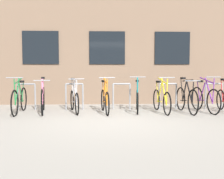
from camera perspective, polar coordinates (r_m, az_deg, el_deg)
name	(u,v)px	position (r m, az deg, el deg)	size (l,w,h in m)	color
ground_plane	(110,121)	(6.38, -0.39, -6.91)	(42.00, 42.00, 0.00)	#9E998E
storefront_building	(106,40)	(12.90, -1.44, 10.87)	(28.00, 6.73, 5.51)	#7A604C
bike_rack	(122,93)	(8.22, 2.13, -0.88)	(6.59, 0.05, 0.84)	gray
bicycle_pink	(43,99)	(7.87, -15.07, -1.99)	(0.50, 1.83, 1.06)	black
bicycle_silver	(74,100)	(7.74, -8.35, -2.26)	(0.54, 1.63, 1.03)	black
bicycle_orange	(105,100)	(7.55, -1.59, -2.32)	(0.44, 1.67, 1.07)	black
bicycle_yellow	(161,100)	(7.78, 10.88, -2.22)	(0.44, 1.73, 1.07)	black
bicycle_green	(19,99)	(7.95, -19.82, -2.09)	(0.44, 1.81, 1.07)	black
bicycle_teal	(137,99)	(7.82, 5.63, -2.20)	(0.44, 1.63, 1.09)	black
bicycle_black	(186,99)	(7.93, 16.16, -2.03)	(0.44, 1.72, 1.05)	black
bicycle_purple	(205,99)	(8.19, 19.88, -1.92)	(0.44, 1.69, 1.09)	black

